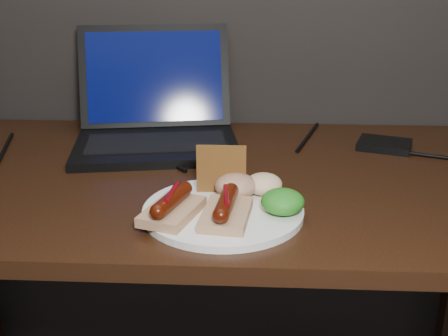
% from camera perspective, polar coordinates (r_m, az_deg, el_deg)
% --- Properties ---
extents(desk, '(1.40, 0.70, 0.75)m').
position_cam_1_polar(desk, '(1.13, -2.34, -4.68)').
color(desk, black).
rests_on(desk, ground).
extents(laptop, '(0.40, 0.38, 0.25)m').
position_cam_1_polar(laptop, '(1.27, -6.93, 5.02)').
color(laptop, black).
rests_on(laptop, desk).
extents(hard_drive, '(0.13, 0.12, 0.02)m').
position_cam_1_polar(hard_drive, '(1.28, 15.98, 2.30)').
color(hard_drive, black).
rests_on(hard_drive, desk).
extents(desk_cables, '(1.03, 0.34, 0.01)m').
position_cam_1_polar(desk_cables, '(1.22, -0.81, 1.99)').
color(desk_cables, black).
rests_on(desk_cables, desk).
extents(plate, '(0.28, 0.28, 0.01)m').
position_cam_1_polar(plate, '(0.92, -0.10, -4.39)').
color(plate, white).
rests_on(plate, desk).
extents(bread_sausage_left, '(0.10, 0.13, 0.04)m').
position_cam_1_polar(bread_sausage_left, '(0.89, -5.30, -3.89)').
color(bread_sausage_left, tan).
rests_on(bread_sausage_left, plate).
extents(bread_sausage_center, '(0.08, 0.12, 0.04)m').
position_cam_1_polar(bread_sausage_center, '(0.87, 0.22, -4.21)').
color(bread_sausage_center, tan).
rests_on(bread_sausage_center, plate).
extents(crispbread, '(0.09, 0.01, 0.08)m').
position_cam_1_polar(crispbread, '(0.96, -0.28, -0.10)').
color(crispbread, brown).
rests_on(crispbread, plate).
extents(salad_greens, '(0.07, 0.07, 0.04)m').
position_cam_1_polar(salad_greens, '(0.90, 5.99, -3.41)').
color(salad_greens, '#155F13').
rests_on(salad_greens, plate).
extents(salsa_mound, '(0.07, 0.07, 0.04)m').
position_cam_1_polar(salsa_mound, '(0.95, 1.22, -1.81)').
color(salsa_mound, maroon).
rests_on(salsa_mound, plate).
extents(coleslaw_mound, '(0.06, 0.06, 0.04)m').
position_cam_1_polar(coleslaw_mound, '(0.97, 4.06, -1.63)').
color(coleslaw_mound, '#EFE3CF').
rests_on(coleslaw_mound, plate).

